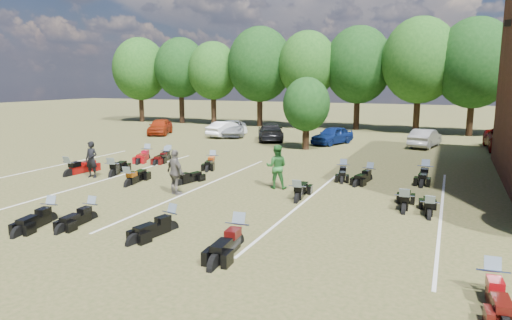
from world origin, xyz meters
The scene contains 33 objects.
ground centered at (0.00, 0.00, 0.00)m, with size 160.00×160.00×0.00m, color brown.
car_0 centered at (-16.36, 18.93, 0.70)m, with size 1.65×4.11×1.40m, color #9A280E.
car_1 centered at (-10.17, 19.68, 0.65)m, with size 1.38×3.97×1.31m, color silver.
car_2 centered at (-10.03, 20.31, 0.66)m, with size 2.21×4.78×1.33m, color gray.
car_3 centered at (-5.95, 18.95, 0.68)m, with size 1.92×4.71×1.37m, color black.
car_4 centered at (-0.95, 18.80, 0.66)m, with size 1.56×3.88×1.32m, color navy.
car_5 centered at (5.50, 19.86, 0.66)m, with size 1.39×3.98×1.31m, color #9D9D98.
car_6 centered at (10.74, 20.32, 0.78)m, with size 2.60×5.64×1.57m, color #5F0506.
person_black centered at (-8.93, 2.55, 0.90)m, with size 0.65×0.43×1.80m, color black.
person_green centered at (0.19, 4.00, 0.97)m, with size 0.94×0.73×1.94m, color #266628.
person_grey centered at (-3.29, 1.29, 0.95)m, with size 1.11×0.46×1.90m, color #5D5750.
motorcycle_2 centered at (-4.05, -2.82, 0.00)m, with size 0.64×2.01×1.12m, color black, non-canonical shape.
motorcycle_3 centered at (-5.19, -3.50, 0.00)m, with size 0.69×2.15×1.20m, color black, non-canonical shape.
motorcycle_4 centered at (-0.90, -2.69, 0.00)m, with size 0.67×2.11×1.17m, color black, non-canonical shape.
motorcycle_5 centered at (1.65, -3.08, 0.00)m, with size 0.76×2.38×1.33m, color black, non-canonical shape.
motorcycle_6 centered at (8.17, -3.75, 0.00)m, with size 0.70×2.21×1.23m, color #410C09, non-canonical shape.
motorcycle_7 centered at (-10.25, 2.37, 0.00)m, with size 0.79×2.49×1.39m, color maroon, non-canonical shape.
motorcycle_8 centered at (-6.13, 1.76, 0.00)m, with size 0.72×2.27×1.26m, color black, non-canonical shape.
motorcycle_9 centered at (-8.18, 3.09, 0.00)m, with size 0.76×2.39×1.33m, color black, non-canonical shape.
motorcycle_10 centered at (-4.06, 2.79, 0.00)m, with size 0.64×2.00×1.12m, color black, non-canonical shape.
motorcycle_11 centered at (1.73, 2.21, 0.00)m, with size 0.72×2.25×1.25m, color black, non-canonical shape.
motorcycle_12 centered at (5.74, 2.30, 0.00)m, with size 0.72×2.26×1.26m, color black, non-canonical shape.
motorcycle_13 centered at (6.62, 1.91, 0.00)m, with size 0.66×2.08×1.16m, color black, non-canonical shape.
motorcycle_14 centered at (-8.33, 8.01, 0.00)m, with size 0.66×2.08×1.16m, color #3E0908, non-canonical shape.
motorcycle_15 centered at (-9.66, 7.96, 0.00)m, with size 0.73×2.29×1.28m, color maroon, non-canonical shape.
motorcycle_16 centered at (-8.43, 8.37, 0.00)m, with size 0.69×2.16×1.20m, color black, non-canonical shape.
motorcycle_17 centered at (-4.96, 7.57, 0.00)m, with size 0.69×2.17×1.21m, color black, non-canonical shape.
motorcycle_18 centered at (2.34, 7.67, 0.00)m, with size 0.68×2.13×1.19m, color black, non-canonical shape.
motorcycle_19 centered at (3.68, 7.25, 0.00)m, with size 0.68×2.12×1.18m, color black, non-canonical shape.
motorcycle_20 centered at (6.12, 8.50, 0.00)m, with size 0.76×2.38×1.32m, color black, non-canonical shape.
tree_line centered at (-1.00, 29.00, 6.31)m, with size 56.00×6.00×9.79m.
young_tree_midfield centered at (-2.00, 15.50, 3.09)m, with size 3.20×3.20×4.70m.
parking_lines centered at (-3.00, 3.00, 0.01)m, with size 20.10×14.00×0.01m.
Camera 1 is at (7.09, -14.44, 4.73)m, focal length 32.00 mm.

